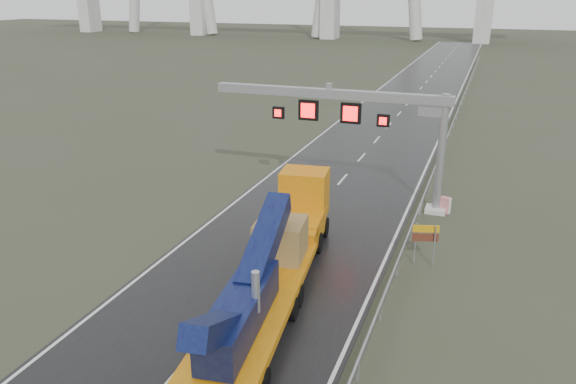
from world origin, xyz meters
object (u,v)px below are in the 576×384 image
at_px(sign_gantry, 362,115).
at_px(exit_sign_pair, 425,237).
at_px(heavy_haul_truck, 274,258).
at_px(striped_barrier, 445,205).

relative_size(sign_gantry, exit_sign_pair, 6.89).
bearing_deg(heavy_haul_truck, striped_barrier, 56.14).
bearing_deg(sign_gantry, exit_sign_pair, -55.94).
height_order(exit_sign_pair, striped_barrier, exit_sign_pair).
distance_m(sign_gantry, exit_sign_pair, 9.82).
xyz_separation_m(sign_gantry, exit_sign_pair, (5.00, -7.39, -4.10)).
height_order(sign_gantry, heavy_haul_truck, sign_gantry).
bearing_deg(striped_barrier, exit_sign_pair, -72.90).
distance_m(sign_gantry, heavy_haul_truck, 13.00).
bearing_deg(exit_sign_pair, heavy_haul_truck, -156.23).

